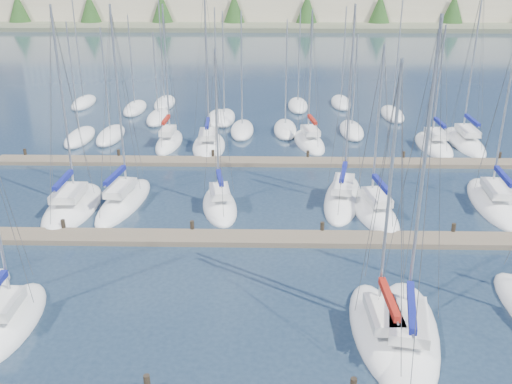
{
  "coord_description": "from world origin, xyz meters",
  "views": [
    {
      "loc": [
        0.62,
        -14.66,
        15.76
      ],
      "look_at": [
        0.0,
        14.0,
        4.0
      ],
      "focal_mm": 40.0,
      "sensor_mm": 36.0,
      "label": 1
    }
  ],
  "objects_px": {
    "sailboat_p": "(309,142)",
    "sailboat_e": "(405,336)",
    "sailboat_k": "(343,197)",
    "sailboat_n": "(169,142)",
    "sailboat_o": "(209,145)",
    "sailboat_h": "(73,207)",
    "sailboat_i": "(124,201)",
    "sailboat_q": "(434,145)",
    "sailboat_r": "(464,142)",
    "sailboat_d": "(380,331)",
    "sailboat_m": "(493,202)",
    "sailboat_j": "(220,205)",
    "sailboat_l": "(374,211)",
    "sailboat_c": "(9,321)"
  },
  "relations": [
    {
      "from": "sailboat_k",
      "to": "sailboat_d",
      "type": "xyz_separation_m",
      "value": [
        -0.18,
        -15.54,
        -0.0
      ]
    },
    {
      "from": "sailboat_j",
      "to": "sailboat_h",
      "type": "bearing_deg",
      "value": 172.95
    },
    {
      "from": "sailboat_k",
      "to": "sailboat_e",
      "type": "distance_m",
      "value": 15.95
    },
    {
      "from": "sailboat_o",
      "to": "sailboat_e",
      "type": "height_order",
      "value": "sailboat_o"
    },
    {
      "from": "sailboat_o",
      "to": "sailboat_e",
      "type": "bearing_deg",
      "value": -70.41
    },
    {
      "from": "sailboat_c",
      "to": "sailboat_e",
      "type": "xyz_separation_m",
      "value": [
        18.12,
        -0.73,
        -0.01
      ]
    },
    {
      "from": "sailboat_m",
      "to": "sailboat_l",
      "type": "bearing_deg",
      "value": -164.19
    },
    {
      "from": "sailboat_j",
      "to": "sailboat_m",
      "type": "bearing_deg",
      "value": -6.42
    },
    {
      "from": "sailboat_k",
      "to": "sailboat_l",
      "type": "bearing_deg",
      "value": -41.57
    },
    {
      "from": "sailboat_k",
      "to": "sailboat_r",
      "type": "height_order",
      "value": "sailboat_r"
    },
    {
      "from": "sailboat_c",
      "to": "sailboat_n",
      "type": "bearing_deg",
      "value": 83.12
    },
    {
      "from": "sailboat_o",
      "to": "sailboat_i",
      "type": "distance_m",
      "value": 13.75
    },
    {
      "from": "sailboat_p",
      "to": "sailboat_d",
      "type": "bearing_deg",
      "value": -95.8
    },
    {
      "from": "sailboat_n",
      "to": "sailboat_r",
      "type": "relative_size",
      "value": 0.88
    },
    {
      "from": "sailboat_i",
      "to": "sailboat_n",
      "type": "bearing_deg",
      "value": 93.76
    },
    {
      "from": "sailboat_o",
      "to": "sailboat_h",
      "type": "xyz_separation_m",
      "value": [
        -7.9,
        -13.89,
        -0.02
      ]
    },
    {
      "from": "sailboat_n",
      "to": "sailboat_j",
      "type": "relative_size",
      "value": 1.14
    },
    {
      "from": "sailboat_l",
      "to": "sailboat_h",
      "type": "height_order",
      "value": "sailboat_h"
    },
    {
      "from": "sailboat_l",
      "to": "sailboat_p",
      "type": "relative_size",
      "value": 0.94
    },
    {
      "from": "sailboat_r",
      "to": "sailboat_m",
      "type": "height_order",
      "value": "sailboat_r"
    },
    {
      "from": "sailboat_h",
      "to": "sailboat_j",
      "type": "xyz_separation_m",
      "value": [
        9.96,
        0.41,
        0.01
      ]
    },
    {
      "from": "sailboat_j",
      "to": "sailboat_r",
      "type": "bearing_deg",
      "value": 25.94
    },
    {
      "from": "sailboat_n",
      "to": "sailboat_p",
      "type": "distance_m",
      "value": 12.87
    },
    {
      "from": "sailboat_h",
      "to": "sailboat_q",
      "type": "distance_m",
      "value": 31.66
    },
    {
      "from": "sailboat_e",
      "to": "sailboat_d",
      "type": "relative_size",
      "value": 1.13
    },
    {
      "from": "sailboat_m",
      "to": "sailboat_o",
      "type": "bearing_deg",
      "value": 153.64
    },
    {
      "from": "sailboat_m",
      "to": "sailboat_j",
      "type": "bearing_deg",
      "value": -172.55
    },
    {
      "from": "sailboat_i",
      "to": "sailboat_r",
      "type": "distance_m",
      "value": 31.6
    },
    {
      "from": "sailboat_i",
      "to": "sailboat_p",
      "type": "bearing_deg",
      "value": 53.35
    },
    {
      "from": "sailboat_e",
      "to": "sailboat_m",
      "type": "xyz_separation_m",
      "value": [
        9.42,
        15.3,
        -0.0
      ]
    },
    {
      "from": "sailboat_d",
      "to": "sailboat_q",
      "type": "bearing_deg",
      "value": 69.0
    },
    {
      "from": "sailboat_l",
      "to": "sailboat_c",
      "type": "bearing_deg",
      "value": -153.73
    },
    {
      "from": "sailboat_i",
      "to": "sailboat_q",
      "type": "relative_size",
      "value": 1.23
    },
    {
      "from": "sailboat_k",
      "to": "sailboat_e",
      "type": "height_order",
      "value": "sailboat_e"
    },
    {
      "from": "sailboat_o",
      "to": "sailboat_p",
      "type": "xyz_separation_m",
      "value": [
        9.12,
        1.27,
        -0.0
      ]
    },
    {
      "from": "sailboat_p",
      "to": "sailboat_e",
      "type": "height_order",
      "value": "sailboat_e"
    },
    {
      "from": "sailboat_r",
      "to": "sailboat_m",
      "type": "distance_m",
      "value": 14.36
    },
    {
      "from": "sailboat_e",
      "to": "sailboat_r",
      "type": "xyz_separation_m",
      "value": [
        11.89,
        29.45,
        0.01
      ]
    },
    {
      "from": "sailboat_k",
      "to": "sailboat_n",
      "type": "relative_size",
      "value": 1.07
    },
    {
      "from": "sailboat_k",
      "to": "sailboat_n",
      "type": "distance_m",
      "value": 19.24
    },
    {
      "from": "sailboat_h",
      "to": "sailboat_p",
      "type": "distance_m",
      "value": 22.78
    },
    {
      "from": "sailboat_i",
      "to": "sailboat_j",
      "type": "distance_m",
      "value": 6.71
    },
    {
      "from": "sailboat_i",
      "to": "sailboat_l",
      "type": "distance_m",
      "value": 17.07
    },
    {
      "from": "sailboat_k",
      "to": "sailboat_n",
      "type": "bearing_deg",
      "value": 149.46
    },
    {
      "from": "sailboat_k",
      "to": "sailboat_e",
      "type": "xyz_separation_m",
      "value": [
        0.89,
        -15.93,
        -0.01
      ]
    },
    {
      "from": "sailboat_d",
      "to": "sailboat_m",
      "type": "distance_m",
      "value": 18.23
    },
    {
      "from": "sailboat_n",
      "to": "sailboat_e",
      "type": "relative_size",
      "value": 0.89
    },
    {
      "from": "sailboat_r",
      "to": "sailboat_m",
      "type": "relative_size",
      "value": 1.18
    },
    {
      "from": "sailboat_q",
      "to": "sailboat_r",
      "type": "xyz_separation_m",
      "value": [
        3.12,
        1.11,
        0.01
      ]
    },
    {
      "from": "sailboat_o",
      "to": "sailboat_h",
      "type": "height_order",
      "value": "sailboat_o"
    }
  ]
}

